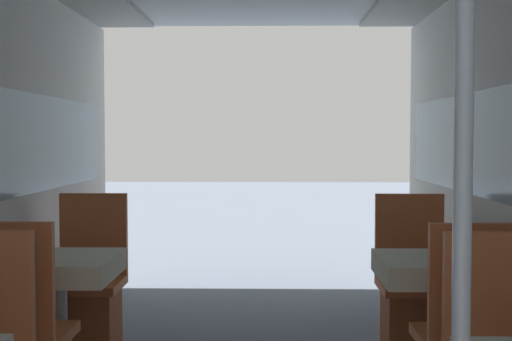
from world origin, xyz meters
TOP-DOWN VIEW (x-y plane):
  - dining_table_left_1 at (-0.98, 2.67)m, footprint 0.59×0.59m
  - chair_left_far_1 at (-0.98, 3.25)m, footprint 0.42×0.42m
  - support_pole_right_0 at (0.64, 0.92)m, footprint 0.05×0.05m
  - dining_table_right_1 at (0.98, 2.67)m, footprint 0.59×0.59m
  - chair_right_far_1 at (0.98, 3.25)m, footprint 0.42×0.42m

SIDE VIEW (x-z plane):
  - chair_left_far_1 at x=-0.98m, z-range -0.19..0.80m
  - chair_right_far_1 at x=0.98m, z-range -0.19..0.80m
  - dining_table_left_1 at x=-0.98m, z-range 0.25..0.97m
  - dining_table_right_1 at x=0.98m, z-range 0.25..0.97m
  - support_pole_right_0 at x=0.64m, z-range 0.00..2.27m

